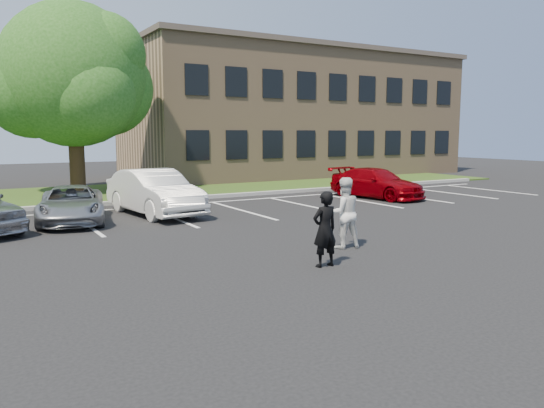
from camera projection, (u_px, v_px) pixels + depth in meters
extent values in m
plane|color=black|center=(295.00, 267.00, 11.41)|extent=(90.00, 90.00, 0.00)
cube|color=gray|center=(136.00, 201.00, 21.66)|extent=(40.00, 0.30, 0.15)
cube|color=#2A4713|center=(112.00, 193.00, 25.08)|extent=(44.00, 8.00, 0.08)
cube|color=silver|center=(85.00, 223.00, 16.85)|extent=(0.12, 5.20, 0.01)
cube|color=silver|center=(169.00, 216.00, 18.25)|extent=(0.12, 5.20, 0.01)
cube|color=silver|center=(242.00, 210.00, 19.65)|extent=(0.12, 5.20, 0.01)
cube|color=silver|center=(304.00, 205.00, 21.05)|extent=(0.12, 5.20, 0.01)
cube|color=silver|center=(359.00, 201.00, 22.46)|extent=(0.12, 5.20, 0.01)
cube|color=silver|center=(408.00, 197.00, 23.86)|extent=(0.12, 5.20, 0.01)
cube|color=silver|center=(451.00, 193.00, 25.26)|extent=(0.12, 5.20, 0.01)
cube|color=silver|center=(489.00, 190.00, 26.66)|extent=(0.12, 5.20, 0.01)
cube|color=silver|center=(180.00, 204.00, 21.26)|extent=(34.00, 0.12, 0.01)
cube|color=#9E7F5B|center=(293.00, 116.00, 36.70)|extent=(22.00, 10.00, 8.00)
cube|color=#4E443B|center=(293.00, 55.00, 36.14)|extent=(22.40, 10.40, 0.30)
cube|color=black|center=(198.00, 145.00, 28.03)|extent=(1.30, 0.06, 1.60)
cube|color=black|center=(197.00, 80.00, 27.57)|extent=(1.30, 0.06, 1.60)
cube|color=black|center=(237.00, 145.00, 29.18)|extent=(1.30, 0.06, 1.60)
cube|color=black|center=(236.00, 82.00, 28.73)|extent=(1.30, 0.06, 1.60)
cube|color=black|center=(273.00, 144.00, 30.33)|extent=(1.30, 0.06, 1.60)
cube|color=black|center=(273.00, 84.00, 29.88)|extent=(1.30, 0.06, 1.60)
cube|color=black|center=(306.00, 144.00, 31.49)|extent=(1.30, 0.06, 1.60)
cube|color=black|center=(306.00, 86.00, 31.03)|extent=(1.30, 0.06, 1.60)
cube|color=black|center=(337.00, 144.00, 32.64)|extent=(1.30, 0.06, 1.60)
cube|color=black|center=(338.00, 87.00, 32.18)|extent=(1.30, 0.06, 1.60)
cube|color=black|center=(366.00, 143.00, 33.79)|extent=(1.30, 0.06, 1.60)
cube|color=black|center=(367.00, 89.00, 33.34)|extent=(1.30, 0.06, 1.60)
cube|color=black|center=(393.00, 143.00, 34.94)|extent=(1.30, 0.06, 1.60)
cube|color=black|center=(394.00, 90.00, 34.49)|extent=(1.30, 0.06, 1.60)
cube|color=black|center=(418.00, 142.00, 36.09)|extent=(1.30, 0.06, 1.60)
cube|color=black|center=(420.00, 92.00, 35.64)|extent=(1.30, 0.06, 1.60)
cube|color=black|center=(442.00, 142.00, 37.25)|extent=(1.30, 0.06, 1.60)
cube|color=black|center=(444.00, 93.00, 36.79)|extent=(1.30, 0.06, 1.60)
cylinder|color=black|center=(77.00, 160.00, 24.84)|extent=(0.70, 0.70, 3.20)
sphere|color=#1C5013|center=(73.00, 75.00, 24.32)|extent=(6.60, 6.60, 6.60)
sphere|color=#1C5013|center=(105.00, 88.00, 25.78)|extent=(4.60, 4.60, 4.60)
sphere|color=#1C5013|center=(32.00, 89.00, 23.90)|extent=(4.40, 4.40, 4.40)
sphere|color=#1C5013|center=(90.00, 93.00, 23.35)|extent=(4.00, 4.00, 4.00)
sphere|color=#1C5013|center=(53.00, 71.00, 25.34)|extent=(4.20, 4.20, 4.20)
sphere|color=#1C5013|center=(103.00, 54.00, 24.03)|extent=(3.80, 3.80, 3.80)
imported|color=black|center=(325.00, 229.00, 11.32)|extent=(0.60, 0.40, 1.64)
imported|color=silver|center=(344.00, 213.00, 13.18)|extent=(1.00, 0.86, 1.77)
imported|color=#95969C|center=(71.00, 204.00, 16.94)|extent=(2.77, 4.55, 1.18)
imported|color=silver|center=(154.00, 192.00, 18.54)|extent=(2.28, 5.00, 1.59)
imported|color=#800007|center=(376.00, 183.00, 23.38)|extent=(2.59, 4.75, 1.30)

